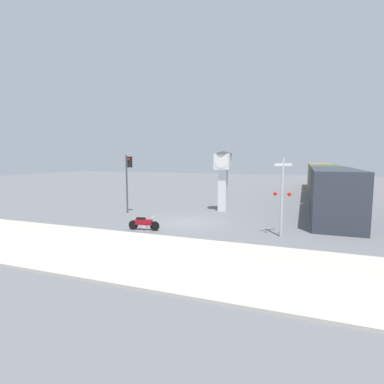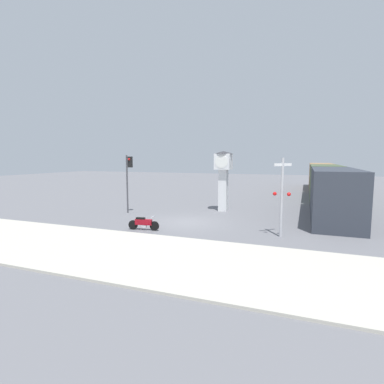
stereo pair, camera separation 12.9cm
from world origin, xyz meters
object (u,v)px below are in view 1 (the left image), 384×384
at_px(motorcycle, 144,223).
at_px(clock_tower, 223,171).
at_px(traffic_light, 128,174).
at_px(freight_train, 324,182).
at_px(railroad_crossing_signal, 282,194).

bearing_deg(motorcycle, clock_tower, 63.02).
xyz_separation_m(motorcycle, traffic_light, (-3.74, 4.35, 2.58)).
height_order(freight_train, railroad_crossing_signal, railroad_crossing_signal).
bearing_deg(traffic_light, freight_train, 44.48).
xyz_separation_m(motorcycle, clock_tower, (2.62, 7.72, 2.71)).
bearing_deg(traffic_light, clock_tower, 27.87).
bearing_deg(freight_train, motorcycle, -119.68).
height_order(traffic_light, railroad_crossing_signal, traffic_light).
bearing_deg(freight_train, railroad_crossing_signal, -99.81).
height_order(motorcycle, clock_tower, clock_tower).
bearing_deg(railroad_crossing_signal, freight_train, 80.19).
xyz_separation_m(freight_train, traffic_light, (-14.13, -13.88, 1.27)).
distance_m(motorcycle, clock_tower, 8.58).
bearing_deg(freight_train, clock_tower, -126.48).
distance_m(freight_train, railroad_crossing_signal, 17.22).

